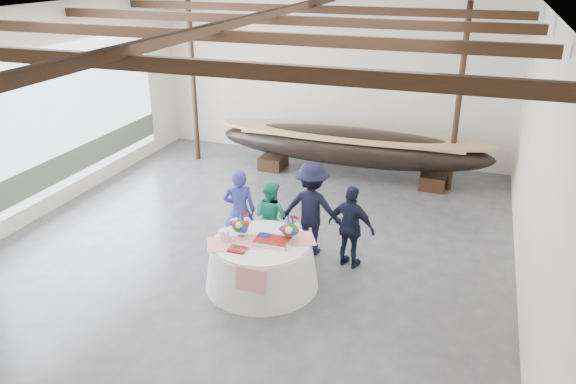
% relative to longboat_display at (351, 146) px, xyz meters
% --- Properties ---
extents(floor, '(10.00, 12.00, 0.01)m').
position_rel_longboat_display_xyz_m(floor, '(-0.96, -4.46, -0.86)').
color(floor, '#3D3D42').
rests_on(floor, ground).
extents(wall_back, '(10.00, 0.02, 4.50)m').
position_rel_longboat_display_xyz_m(wall_back, '(-0.96, 1.54, 1.39)').
color(wall_back, silver).
rests_on(wall_back, ground).
extents(wall_left, '(0.02, 12.00, 4.50)m').
position_rel_longboat_display_xyz_m(wall_left, '(-5.96, -4.46, 1.39)').
color(wall_left, silver).
rests_on(wall_left, ground).
extents(wall_right, '(0.02, 12.00, 4.50)m').
position_rel_longboat_display_xyz_m(wall_right, '(4.04, -4.46, 1.39)').
color(wall_right, silver).
rests_on(wall_right, ground).
extents(ceiling, '(10.00, 12.00, 0.01)m').
position_rel_longboat_display_xyz_m(ceiling, '(-0.96, -4.46, 3.64)').
color(ceiling, white).
rests_on(ceiling, wall_back).
extents(pavilion_structure, '(9.80, 11.76, 4.50)m').
position_rel_longboat_display_xyz_m(pavilion_structure, '(-0.96, -3.69, 3.15)').
color(pavilion_structure, black).
rests_on(pavilion_structure, ground).
extents(open_bay, '(0.03, 7.00, 3.20)m').
position_rel_longboat_display_xyz_m(open_bay, '(-5.91, -3.46, 0.97)').
color(open_bay, silver).
rests_on(open_bay, ground).
extents(longboat_display, '(7.16, 1.43, 1.34)m').
position_rel_longboat_display_xyz_m(longboat_display, '(0.00, 0.00, 0.00)').
color(longboat_display, black).
rests_on(longboat_display, ground).
extents(banquet_table, '(2.00, 2.00, 0.85)m').
position_rel_longboat_display_xyz_m(banquet_table, '(-0.24, -5.65, -0.43)').
color(banquet_table, white).
rests_on(banquet_table, ground).
extents(tabletop_items, '(1.89, 1.33, 0.40)m').
position_rel_longboat_display_xyz_m(tabletop_items, '(-0.27, -5.55, 0.14)').
color(tabletop_items, red).
rests_on(tabletop_items, banquet_table).
extents(guest_woman_blue, '(0.73, 0.60, 1.71)m').
position_rel_longboat_display_xyz_m(guest_woman_blue, '(-1.11, -4.61, -0.00)').
color(guest_woman_blue, navy).
rests_on(guest_woman_blue, ground).
extents(guest_woman_teal, '(0.86, 0.75, 1.48)m').
position_rel_longboat_display_xyz_m(guest_woman_teal, '(-0.54, -4.43, -0.12)').
color(guest_woman_teal, '#1D9974').
rests_on(guest_woman_teal, ground).
extents(guest_man_left, '(1.21, 0.71, 1.87)m').
position_rel_longboat_display_xyz_m(guest_man_left, '(0.23, -4.21, 0.08)').
color(guest_man_left, black).
rests_on(guest_man_left, ground).
extents(guest_man_right, '(1.01, 0.62, 1.60)m').
position_rel_longboat_display_xyz_m(guest_man_right, '(1.07, -4.49, -0.06)').
color(guest_man_right, black).
rests_on(guest_man_right, ground).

